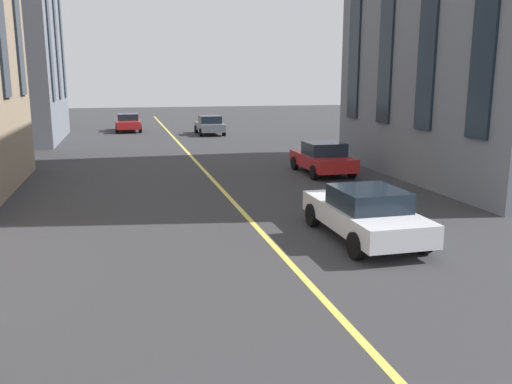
{
  "coord_description": "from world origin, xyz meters",
  "views": [
    {
      "loc": [
        -0.17,
        3.52,
        4.07
      ],
      "look_at": [
        12.76,
        0.26,
        1.22
      ],
      "focal_mm": 37.22,
      "sensor_mm": 36.0,
      "label": 1
    }
  ],
  "objects_px": {
    "car_red_oncoming": "(128,122)",
    "car_white_trailing": "(365,213)",
    "car_grey_parked_a": "(210,125)",
    "car_red_mid": "(323,158)"
  },
  "relations": [
    {
      "from": "car_red_oncoming",
      "to": "car_red_mid",
      "type": "relative_size",
      "value": 1.13
    },
    {
      "from": "car_red_oncoming",
      "to": "car_white_trailing",
      "type": "bearing_deg",
      "value": -170.11
    },
    {
      "from": "car_red_oncoming",
      "to": "car_grey_parked_a",
      "type": "bearing_deg",
      "value": -124.81
    },
    {
      "from": "car_grey_parked_a",
      "to": "car_white_trailing",
      "type": "bearing_deg",
      "value": 179.15
    },
    {
      "from": "car_red_mid",
      "to": "car_white_trailing",
      "type": "bearing_deg",
      "value": 165.21
    },
    {
      "from": "car_red_oncoming",
      "to": "car_red_mid",
      "type": "bearing_deg",
      "value": -160.13
    },
    {
      "from": "car_white_trailing",
      "to": "car_red_mid",
      "type": "xyz_separation_m",
      "value": [
        9.37,
        -2.47,
        -0.0
      ]
    },
    {
      "from": "car_white_trailing",
      "to": "car_grey_parked_a",
      "type": "bearing_deg",
      "value": -0.85
    },
    {
      "from": "car_white_trailing",
      "to": "car_red_mid",
      "type": "distance_m",
      "value": 9.69
    },
    {
      "from": "car_red_oncoming",
      "to": "car_red_mid",
      "type": "height_order",
      "value": "car_red_mid"
    }
  ]
}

